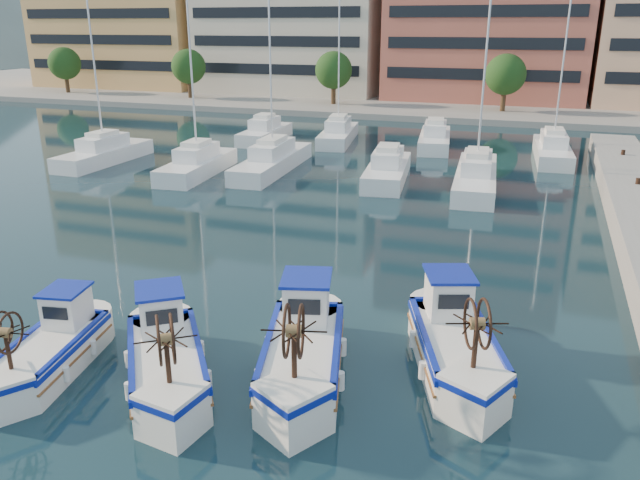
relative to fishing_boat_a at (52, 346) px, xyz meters
The scene contains 7 objects.
ground 3.92m from the fishing_boat_a, 15.74° to the left, with size 300.00×300.00×0.00m, color #17343D.
waterfront 68.14m from the fishing_boat_a, 78.92° to the left, with size 180.00×40.00×25.60m.
yacht_marina 29.18m from the fishing_boat_a, 87.99° to the left, with size 39.38×22.79×11.50m.
fishing_boat_a is the anchor object (origin of this frame).
fishing_boat_b 3.30m from the fishing_boat_a, ahead, with size 4.07×4.60×2.84m.
fishing_boat_c 6.81m from the fishing_boat_a, 16.78° to the left, with size 3.19×5.04×3.05m.
fishing_boat_d 10.90m from the fishing_boat_a, 20.20° to the left, with size 3.37×4.92×2.97m.
Camera 1 is at (8.17, -12.69, 8.94)m, focal length 35.00 mm.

